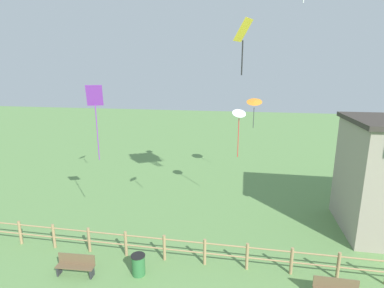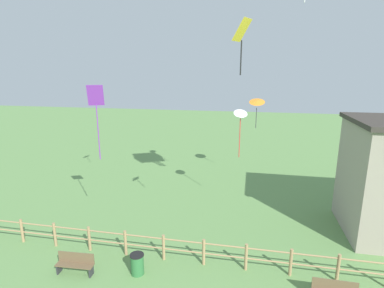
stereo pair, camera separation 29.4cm
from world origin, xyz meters
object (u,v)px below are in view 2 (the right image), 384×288
trash_bin (137,264)px  kite_yellow_diamond (242,36)px  kite_orange_delta (257,102)px  kite_white_delta (240,116)px  park_bench_near_fence (75,263)px  kite_purple_streamer (96,107)px

trash_bin → kite_yellow_diamond: bearing=15.7°
kite_orange_delta → kite_white_delta: 5.29m
kite_orange_delta → trash_bin: bearing=-111.4°
park_bench_near_fence → trash_bin: (2.64, 0.49, -0.03)m
kite_white_delta → kite_purple_streamer: size_ratio=0.78×
kite_orange_delta → kite_purple_streamer: size_ratio=0.60×
kite_orange_delta → kite_yellow_diamond: (-0.84, -11.37, 3.53)m
trash_bin → kite_yellow_diamond: (4.05, 1.14, 9.36)m
trash_bin → kite_white_delta: kite_white_delta is taller
kite_white_delta → kite_purple_streamer: kite_purple_streamer is taller
park_bench_near_fence → kite_yellow_diamond: (6.69, 1.63, 9.33)m
kite_purple_streamer → kite_white_delta: bearing=31.1°
trash_bin → kite_yellow_diamond: 10.26m
park_bench_near_fence → kite_white_delta: 11.56m
kite_orange_delta → kite_white_delta: kite_orange_delta is taller
kite_yellow_diamond → trash_bin: bearing=-164.3°
kite_white_delta → kite_purple_streamer: (-6.99, -4.22, 0.90)m
park_bench_near_fence → kite_yellow_diamond: kite_yellow_diamond is taller
trash_bin → park_bench_near_fence: bearing=-169.4°
park_bench_near_fence → kite_yellow_diamond: bearing=13.7°
kite_orange_delta → kite_yellow_diamond: size_ratio=1.15×
kite_orange_delta → kite_purple_streamer: kite_purple_streamer is taller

